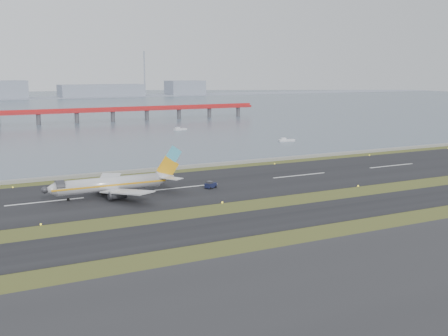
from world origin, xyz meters
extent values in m
plane|color=#3B4D1B|center=(0.00, 0.00, 0.00)|extent=(1000.00, 1000.00, 0.00)
cube|color=#29292B|center=(0.00, -55.00, 0.05)|extent=(1000.00, 50.00, 0.10)
cube|color=black|center=(0.00, -12.00, 0.05)|extent=(1000.00, 18.00, 0.10)
cube|color=black|center=(0.00, 30.00, 0.05)|extent=(1000.00, 45.00, 0.10)
cube|color=gray|center=(0.00, 60.00, 0.50)|extent=(1000.00, 2.50, 1.00)
cube|color=#465764|center=(0.00, 460.00, 0.00)|extent=(1400.00, 800.00, 1.30)
cube|color=red|center=(20.00, 250.00, 7.50)|extent=(260.00, 5.00, 1.60)
cube|color=red|center=(20.00, 250.00, 9.00)|extent=(260.00, 0.40, 1.40)
cylinder|color=#4C4C51|center=(20.00, 250.00, 3.00)|extent=(2.80, 2.80, 7.00)
cylinder|color=#4C4C51|center=(116.00, 250.00, 3.00)|extent=(2.80, 2.80, 7.00)
cube|color=#8B93A4|center=(140.00, 620.00, 8.00)|extent=(110.00, 35.00, 16.00)
cube|color=#8B93A4|center=(260.00, 620.00, 10.00)|extent=(50.00, 35.00, 20.00)
cylinder|color=#8B93A4|center=(200.00, 620.00, 30.00)|extent=(1.80, 1.80, 60.00)
cylinder|color=silver|center=(-23.46, 28.32, 3.50)|extent=(28.00, 3.80, 3.80)
cone|color=silver|center=(-39.06, 28.32, 3.50)|extent=(3.20, 3.80, 3.80)
cone|color=silver|center=(-7.26, 28.32, 3.80)|extent=(5.00, 3.80, 3.80)
cube|color=#F5A819|center=(-23.46, 26.40, 3.50)|extent=(31.00, 0.06, 0.45)
cube|color=#F5A819|center=(-23.46, 30.24, 3.50)|extent=(31.00, 0.06, 0.45)
cube|color=silver|center=(-21.26, 19.82, 2.80)|extent=(11.31, 15.89, 1.66)
cube|color=silver|center=(-21.26, 36.82, 2.80)|extent=(11.31, 15.89, 1.66)
cylinder|color=#37373C|center=(-22.96, 22.32, 1.60)|extent=(4.20, 2.10, 2.10)
cylinder|color=#37373C|center=(-22.96, 34.32, 1.60)|extent=(4.20, 2.10, 2.10)
cube|color=#F5A819|center=(-6.46, 28.32, 6.70)|extent=(6.80, 0.35, 6.85)
cube|color=#4EBADD|center=(-4.56, 28.32, 10.40)|extent=(4.85, 0.37, 4.90)
cube|color=silver|center=(-6.96, 24.52, 4.30)|extent=(5.64, 6.80, 0.22)
cube|color=silver|center=(-6.96, 32.12, 4.30)|extent=(5.64, 6.80, 0.22)
cylinder|color=black|center=(-34.46, 28.32, 0.45)|extent=(0.80, 0.28, 0.80)
cylinder|color=black|center=(-21.96, 25.52, 0.55)|extent=(1.00, 0.38, 1.00)
cylinder|color=black|center=(-21.96, 31.12, 0.55)|extent=(1.00, 0.38, 1.00)
cube|color=#141938|center=(5.59, 25.43, 0.95)|extent=(3.87, 3.12, 1.27)
cube|color=#37373C|center=(5.20, 25.25, 1.80)|extent=(2.00, 2.05, 0.74)
cylinder|color=black|center=(4.87, 24.18, 0.37)|extent=(0.81, 0.59, 0.74)
cylinder|color=black|center=(4.18, 25.72, 0.37)|extent=(0.81, 0.59, 0.74)
cylinder|color=black|center=(6.99, 25.13, 0.37)|extent=(0.81, 0.59, 0.74)
cylinder|color=black|center=(6.30, 26.67, 0.37)|extent=(0.81, 0.59, 0.74)
cube|color=silver|center=(86.80, 106.66, 0.44)|extent=(8.11, 3.98, 1.00)
cube|color=silver|center=(85.17, 107.00, 1.33)|extent=(2.54, 2.19, 1.00)
cube|color=silver|center=(61.96, 178.16, 0.45)|extent=(8.16, 3.79, 1.01)
cube|color=silver|center=(60.30, 177.87, 1.35)|extent=(2.52, 2.16, 1.01)
camera|label=1|loc=(-64.83, -116.75, 33.48)|focal=45.00mm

